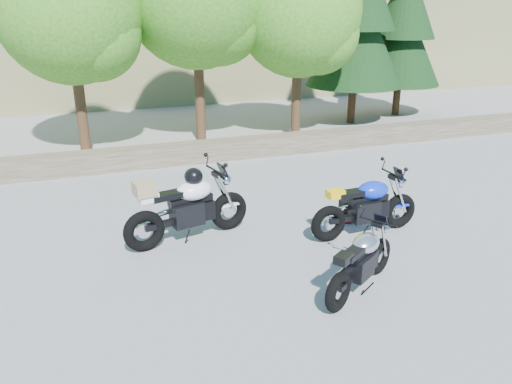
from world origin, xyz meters
TOP-DOWN VIEW (x-y plane):
  - ground at (0.00, 0.00)m, footprint 90.00×90.00m
  - stone_wall at (0.00, 5.50)m, footprint 22.00×0.55m
  - tree_decid_left at (-2.39, 7.14)m, footprint 3.67×3.67m
  - tree_decid_right at (3.71, 6.94)m, footprint 3.54×3.54m
  - conifer_near at (6.20, 8.20)m, footprint 3.17×3.17m
  - conifer_far at (8.40, 8.80)m, footprint 2.82×2.82m
  - silver_bike at (0.93, -1.34)m, footprint 1.61×1.10m
  - white_bike at (-1.01, 1.08)m, footprint 2.27×0.83m
  - blue_bike at (1.97, 0.26)m, footprint 2.11×0.67m
  - backpack at (1.98, 0.86)m, footprint 0.31×0.27m

SIDE VIEW (x-z plane):
  - ground at x=0.00m, z-range 0.00..0.00m
  - backpack at x=1.98m, z-range -0.01..0.40m
  - stone_wall at x=0.00m, z-range 0.00..0.50m
  - silver_bike at x=0.93m, z-range -0.01..0.90m
  - blue_bike at x=1.97m, z-range -0.01..1.05m
  - white_bike at x=-1.01m, z-range -0.01..1.26m
  - conifer_far at x=8.40m, z-range 0.13..6.41m
  - tree_decid_right at x=3.71m, z-range 0.79..6.20m
  - tree_decid_left at x=-2.39m, z-range 0.83..6.44m
  - conifer_near at x=6.20m, z-range 0.15..7.21m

